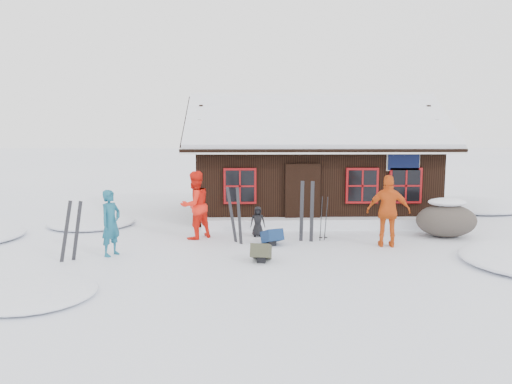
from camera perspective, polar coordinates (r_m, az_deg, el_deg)
The scene contains 15 objects.
ground at distance 13.71m, azimuth 2.71°, elevation -6.14°, with size 120.00×120.00×0.00m, color white.
mountain_hut at distance 18.51m, azimuth 6.32°, elevation 2.35°, with size 8.90×6.09×4.42m.
snow_drift at distance 16.03m, azimuth 7.52°, elevation -3.54°, with size 7.60×0.60×0.35m, color white.
snow_mounds at distance 15.71m, azimuth 8.28°, elevation -4.44°, with size 20.60×13.20×0.48m.
skier_teal at distance 13.03m, azimuth -16.26°, elevation -3.41°, with size 0.61×0.40×1.67m, color #17566E.
skier_orange_left at distance 14.47m, azimuth -6.99°, elevation -1.50°, with size 0.95×0.74×1.96m, color red.
skier_orange_right at distance 13.86m, azimuth 14.90°, elevation -2.12°, with size 1.14×0.48×1.95m, color #D55315.
skier_crouched at distance 14.71m, azimuth 0.20°, elevation -3.40°, with size 0.44×0.29×0.90m, color black.
boulder at distance 15.70m, azimuth 20.93°, elevation -2.93°, with size 1.76×1.32×1.03m.
ski_pair_left at distance 12.84m, azimuth -20.34°, elevation -4.27°, with size 0.59×0.21×1.53m.
ski_pair_mid at distance 13.93m, azimuth -2.36°, elevation -2.74°, with size 0.47×0.37×1.61m.
ski_pair_right at distance 14.12m, azimuth 5.83°, elevation -2.32°, with size 0.40×0.16×1.77m.
ski_poles at distance 14.32m, azimuth 7.73°, elevation -3.11°, with size 0.23×0.12×1.30m.
backpack_blue at distance 13.80m, azimuth 1.85°, elevation -5.37°, with size 0.44×0.59×0.32m, color navy.
backpack_olive at distance 12.14m, azimuth 0.59°, elevation -7.15°, with size 0.45×0.60×0.33m, color #3C3D2B.
Camera 1 is at (-0.94, -13.29, 3.26)m, focal length 35.00 mm.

